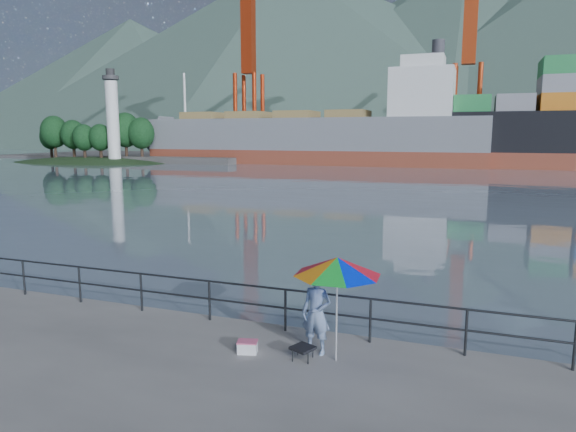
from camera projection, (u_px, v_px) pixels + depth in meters
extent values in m
cube|color=slate|center=(447.00, 152.00, 132.09)|extent=(500.00, 280.00, 0.00)
cube|color=#514F4C|center=(493.00, 159.00, 94.39)|extent=(200.00, 40.00, 0.40)
cylinder|color=#2D3033|center=(174.00, 277.00, 12.92)|extent=(22.00, 0.05, 0.05)
cylinder|color=#2D3033|center=(174.00, 294.00, 12.99)|extent=(22.00, 0.05, 0.05)
cube|color=#2D3033|center=(175.00, 296.00, 13.00)|extent=(22.00, 0.06, 1.00)
cone|color=#385147|center=(133.00, 82.00, 230.73)|extent=(228.80, 228.80, 55.00)
cone|color=#385147|center=(286.00, 54.00, 214.75)|extent=(312.00, 312.00, 75.00)
cone|color=#385147|center=(462.00, 56.00, 196.27)|extent=(282.88, 282.88, 68.00)
ellipsoid|color=#263F1E|center=(90.00, 161.00, 87.61)|extent=(48.00, 26.40, 8.40)
cylinder|color=white|center=(113.00, 122.00, 83.62)|extent=(2.00, 2.00, 13.00)
cylinder|color=#2D2D2D|center=(110.00, 74.00, 82.43)|extent=(1.80, 1.80, 2.00)
cube|color=red|center=(494.00, 145.00, 93.05)|extent=(6.00, 2.40, 5.20)
cube|color=#194CA5|center=(533.00, 145.00, 90.85)|extent=(6.00, 2.40, 5.20)
cube|color=orange|center=(575.00, 145.00, 88.65)|extent=(6.00, 2.40, 5.20)
cube|color=yellow|center=(493.00, 151.00, 96.03)|extent=(6.00, 2.40, 2.60)
cube|color=red|center=(532.00, 138.00, 93.42)|extent=(6.00, 2.40, 7.80)
cube|color=#267F3F|center=(571.00, 152.00, 91.64)|extent=(6.00, 2.40, 2.60)
cube|color=#267F3F|center=(493.00, 144.00, 98.61)|extent=(6.00, 2.40, 5.20)
imported|color=navy|center=(316.00, 313.00, 10.71)|extent=(0.67, 0.48, 1.74)
cylinder|color=white|center=(337.00, 314.00, 10.32)|extent=(0.04, 0.04, 1.98)
cone|color=orange|center=(337.00, 266.00, 10.16)|extent=(2.26, 2.26, 0.36)
cube|color=black|center=(303.00, 348.00, 10.48)|extent=(0.55, 0.55, 0.05)
cube|color=#2D3033|center=(303.00, 354.00, 10.50)|extent=(0.35, 0.35, 0.22)
cube|color=silver|center=(247.00, 348.00, 10.82)|extent=(0.46, 0.36, 0.23)
cylinder|color=black|center=(313.00, 330.00, 12.08)|extent=(0.57, 1.72, 1.27)
cube|color=brown|center=(309.00, 158.00, 83.42)|extent=(54.66, 9.46, 2.50)
cube|color=slate|center=(310.00, 134.00, 82.83)|extent=(54.66, 9.46, 5.00)
cube|color=silver|center=(422.00, 93.00, 75.96)|extent=(9.00, 7.95, 7.00)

